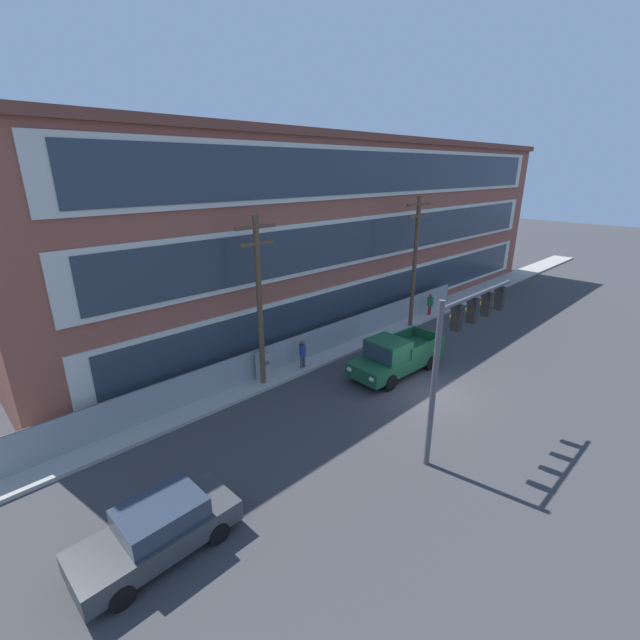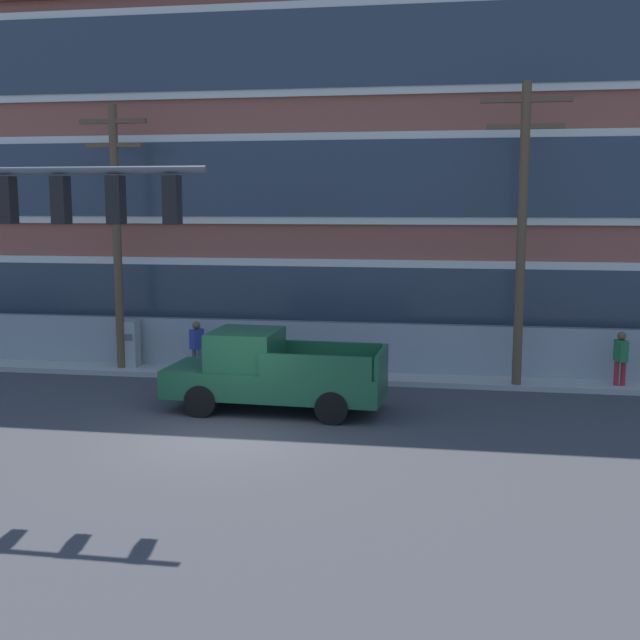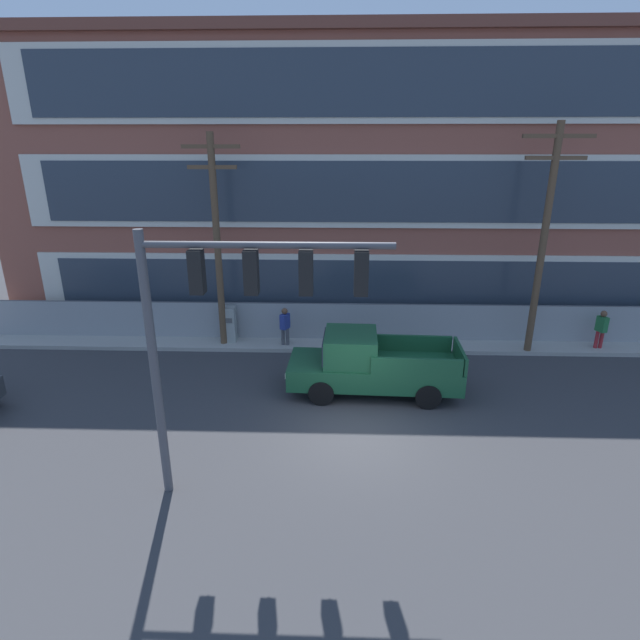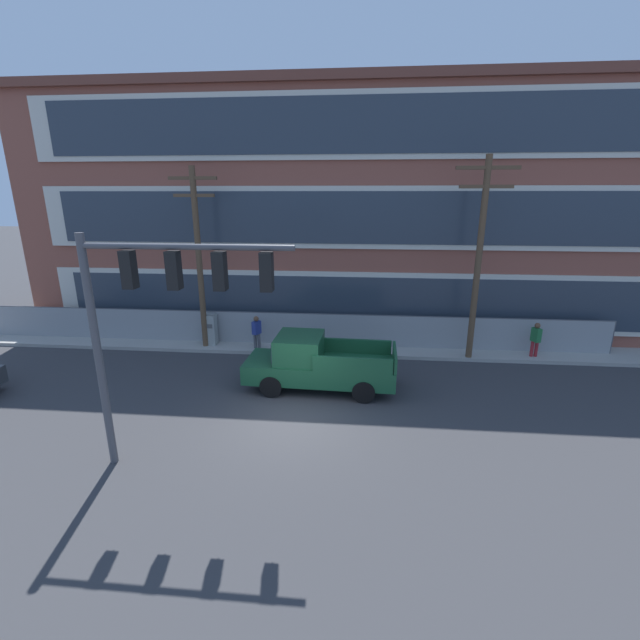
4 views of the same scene
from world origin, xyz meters
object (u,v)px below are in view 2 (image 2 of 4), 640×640
(electrical_cabinet, at_px, (130,346))
(traffic_signal_mast, at_px, (40,238))
(pedestrian_by_fence, at_px, (197,345))
(utility_pole_near_corner, at_px, (117,228))
(pedestrian_near_cabinet, at_px, (621,357))
(pickup_truck_dark_green, at_px, (270,373))
(utility_pole_midblock, at_px, (522,223))

(electrical_cabinet, bearing_deg, traffic_signal_mast, -76.80)
(pedestrian_by_fence, bearing_deg, utility_pole_near_corner, 177.35)
(electrical_cabinet, height_order, pedestrian_near_cabinet, pedestrian_near_cabinet)
(electrical_cabinet, bearing_deg, pickup_truck_dark_green, -36.07)
(pedestrian_near_cabinet, xyz_separation_m, pedestrian_by_fence, (-12.30, -0.08, 0.00))
(utility_pole_midblock, distance_m, pedestrian_near_cabinet, 4.69)
(pedestrian_near_cabinet, bearing_deg, utility_pole_near_corner, 179.87)
(utility_pole_near_corner, bearing_deg, traffic_signal_mast, -75.33)
(traffic_signal_mast, xyz_separation_m, pedestrian_near_cabinet, (12.48, 8.79, -3.59))
(utility_pole_midblock, relative_size, electrical_cabinet, 5.29)
(utility_pole_near_corner, bearing_deg, utility_pole_midblock, -1.70)
(pedestrian_near_cabinet, bearing_deg, traffic_signal_mast, -144.84)
(pedestrian_near_cabinet, bearing_deg, utility_pole_midblock, -173.57)
(traffic_signal_mast, bearing_deg, pickup_truck_dark_green, 57.11)
(traffic_signal_mast, height_order, pedestrian_near_cabinet, traffic_signal_mast)
(electrical_cabinet, xyz_separation_m, pedestrian_by_fence, (2.30, -0.34, 0.17))
(electrical_cabinet, height_order, pedestrian_by_fence, pedestrian_by_fence)
(utility_pole_midblock, xyz_separation_m, electrical_cabinet, (-11.76, 0.57, -3.89))
(utility_pole_midblock, xyz_separation_m, pedestrian_near_cabinet, (2.84, 0.32, -3.72))
(pickup_truck_dark_green, bearing_deg, pedestrian_by_fence, 130.77)
(pickup_truck_dark_green, height_order, pedestrian_near_cabinet, pickup_truck_dark_green)
(pedestrian_by_fence, bearing_deg, pedestrian_near_cabinet, 0.38)
(pickup_truck_dark_green, bearing_deg, electrical_cabinet, 143.93)
(utility_pole_near_corner, height_order, pedestrian_by_fence, utility_pole_near_corner)
(utility_pole_near_corner, relative_size, electrical_cabinet, 5.08)
(pedestrian_by_fence, bearing_deg, electrical_cabinet, 171.72)
(utility_pole_near_corner, xyz_separation_m, pedestrian_near_cabinet, (14.79, -0.03, -3.49))
(pedestrian_by_fence, bearing_deg, pickup_truck_dark_green, -49.23)
(utility_pole_near_corner, height_order, electrical_cabinet, utility_pole_near_corner)
(utility_pole_near_corner, relative_size, pedestrian_near_cabinet, 4.82)
(utility_pole_near_corner, bearing_deg, pedestrian_by_fence, -2.65)
(utility_pole_near_corner, height_order, utility_pole_midblock, utility_pole_midblock)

